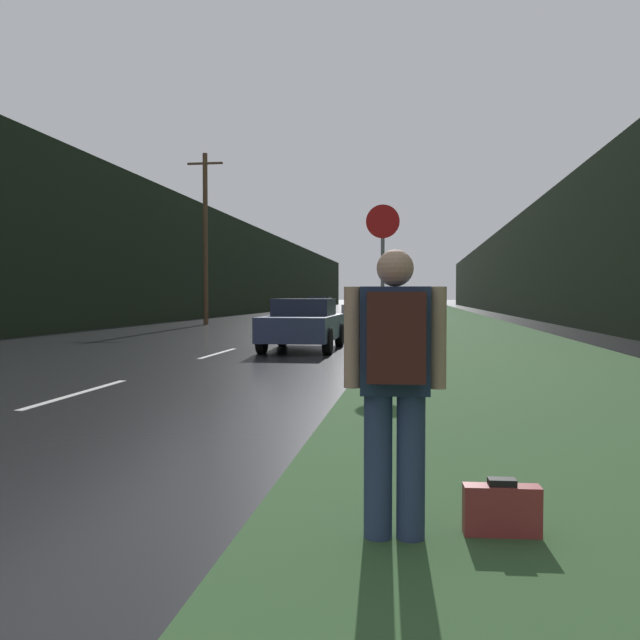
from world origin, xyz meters
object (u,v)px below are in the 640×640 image
(stop_sign, at_px, (383,272))
(car_oncoming, at_px, (320,307))
(suitcase, at_px, (502,511))
(car_passing_far, at_px, (362,308))
(car_passing_near, at_px, (303,324))
(hitchhiker_with_backpack, at_px, (395,375))

(stop_sign, height_order, car_oncoming, stop_sign)
(suitcase, xyz_separation_m, car_passing_far, (-3.41, 33.04, 0.59))
(car_passing_near, xyz_separation_m, car_oncoming, (-3.79, 30.00, 0.01))
(suitcase, xyz_separation_m, car_passing_near, (-3.41, 13.55, 0.53))
(hitchhiker_with_backpack, height_order, suitcase, hitchhiker_with_backpack)
(car_passing_far, relative_size, car_oncoming, 1.05)
(suitcase, height_order, car_oncoming, car_oncoming)
(suitcase, bearing_deg, car_oncoming, 96.11)
(stop_sign, bearing_deg, hitchhiker_with_backpack, -86.79)
(car_passing_near, relative_size, car_passing_far, 0.92)
(hitchhiker_with_backpack, bearing_deg, car_passing_far, 91.54)
(hitchhiker_with_backpack, bearing_deg, suitcase, 12.20)
(car_passing_near, bearing_deg, car_passing_far, -90.00)
(hitchhiker_with_backpack, xyz_separation_m, car_oncoming, (-6.60, 43.72, -0.26))
(hitchhiker_with_backpack, relative_size, car_oncoming, 0.38)
(stop_sign, xyz_separation_m, car_oncoming, (-6.10, 34.83, -1.16))
(stop_sign, xyz_separation_m, car_passing_near, (-2.30, 4.83, -1.17))
(suitcase, height_order, car_passing_near, car_passing_near)
(car_passing_far, bearing_deg, car_passing_near, 90.00)
(hitchhiker_with_backpack, height_order, car_passing_near, hitchhiker_with_backpack)
(stop_sign, height_order, car_passing_near, stop_sign)
(stop_sign, distance_m, car_passing_far, 24.46)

